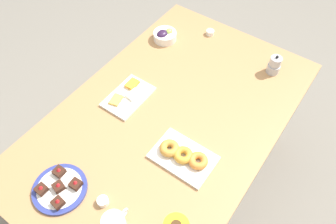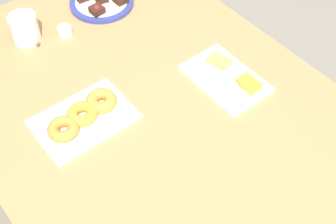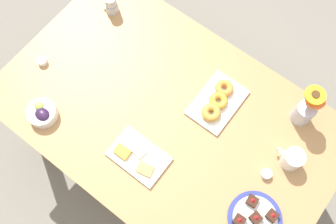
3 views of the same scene
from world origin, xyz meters
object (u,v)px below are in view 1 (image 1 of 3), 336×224
object	(u,v)px
cheese_platter	(128,96)
jam_cup_honey	(103,201)
jam_cup_berry	(210,32)
moka_pot	(274,65)
grape_bowl	(165,35)
dessert_plate	(60,188)
croissant_platter	(183,156)
dining_table	(168,127)

from	to	relation	value
cheese_platter	jam_cup_honey	world-z (taller)	cheese_platter
jam_cup_berry	moka_pot	bearing A→B (deg)	-99.42
cheese_platter	jam_cup_berry	world-z (taller)	cheese_platter
grape_bowl	dessert_plate	distance (m)	1.06
croissant_platter	jam_cup_berry	bearing A→B (deg)	23.04
jam_cup_honey	dining_table	bearing A→B (deg)	4.26
cheese_platter	croissant_platter	world-z (taller)	croissant_platter
dining_table	croissant_platter	world-z (taller)	croissant_platter
cheese_platter	grape_bowl	bearing A→B (deg)	13.14
dining_table	jam_cup_berry	distance (m)	0.69
cheese_platter	dessert_plate	distance (m)	0.57
jam_cup_berry	dessert_plate	distance (m)	1.24
croissant_platter	dining_table	bearing A→B (deg)	51.78
grape_bowl	dessert_plate	size ratio (longest dim) A/B	0.60
moka_pot	croissant_platter	bearing A→B (deg)	172.29
grape_bowl	moka_pot	distance (m)	0.66
grape_bowl	moka_pot	world-z (taller)	moka_pot
dining_table	cheese_platter	size ratio (longest dim) A/B	6.15
grape_bowl	dining_table	bearing A→B (deg)	-142.62
jam_cup_honey	jam_cup_berry	world-z (taller)	same
dining_table	cheese_platter	bearing A→B (deg)	93.39
dessert_plate	moka_pot	bearing A→B (deg)	-20.65
dining_table	jam_cup_honey	xyz separation A→B (m)	(-0.52, -0.04, 0.10)
jam_cup_berry	dining_table	bearing A→B (deg)	-166.75
dessert_plate	moka_pot	world-z (taller)	moka_pot
jam_cup_honey	moka_pot	bearing A→B (deg)	-12.79
jam_cup_berry	dessert_plate	size ratio (longest dim) A/B	0.21
croissant_platter	moka_pot	size ratio (longest dim) A/B	2.35
grape_bowl	jam_cup_honey	world-z (taller)	grape_bowl
dessert_plate	jam_cup_berry	bearing A→B (deg)	0.24
dining_table	dessert_plate	world-z (taller)	dessert_plate
grape_bowl	jam_cup_honey	size ratio (longest dim) A/B	2.89
grape_bowl	dessert_plate	xyz separation A→B (m)	(-1.04, -0.20, -0.02)
cheese_platter	jam_cup_berry	size ratio (longest dim) A/B	5.42
croissant_platter	jam_cup_berry	world-z (taller)	croissant_platter
jam_cup_berry	grape_bowl	bearing A→B (deg)	135.11
cheese_platter	jam_cup_berry	xyz separation A→B (m)	(0.68, -0.09, 0.01)
croissant_platter	jam_cup_honey	bearing A→B (deg)	157.62
dessert_plate	moka_pot	distance (m)	1.25
jam_cup_berry	moka_pot	distance (m)	0.45
cheese_platter	croissant_platter	size ratio (longest dim) A/B	0.93
cheese_platter	moka_pot	size ratio (longest dim) A/B	2.18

